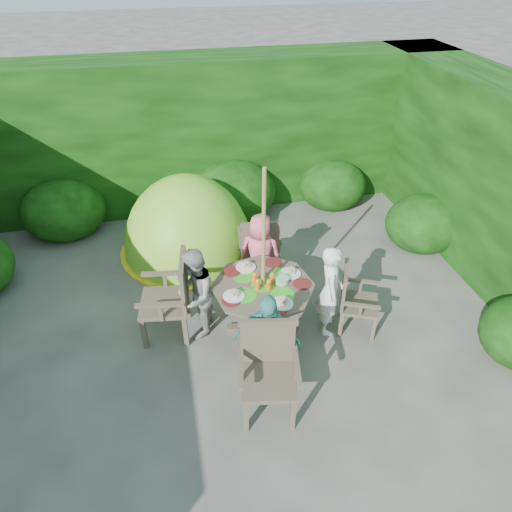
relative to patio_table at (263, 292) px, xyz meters
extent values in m
plane|color=#4A4742|center=(-0.46, -0.42, -0.60)|extent=(60.00, 60.00, 0.00)
cube|color=black|center=(-0.46, 3.58, 0.65)|extent=(9.00, 1.00, 2.50)
cylinder|color=#433A2C|center=(0.00, 0.00, -0.26)|extent=(0.12, 0.12, 0.67)
cube|color=#433A2C|center=(0.00, 0.00, -0.57)|extent=(0.89, 0.25, 0.06)
cube|color=#433A2C|center=(0.00, 0.00, -0.57)|extent=(0.25, 0.89, 0.06)
cylinder|color=#433A2C|center=(0.00, 0.00, 0.09)|extent=(1.42, 1.42, 0.04)
cylinder|color=green|center=(-0.25, -0.14, 0.11)|extent=(0.28, 0.28, 0.00)
cylinder|color=green|center=(0.18, -0.21, 0.11)|extent=(0.28, 0.28, 0.00)
cylinder|color=green|center=(-0.19, 0.21, 0.11)|extent=(0.28, 0.28, 0.00)
cylinder|color=green|center=(0.24, 0.14, 0.11)|extent=(0.28, 0.28, 0.00)
cylinder|color=green|center=(0.00, 0.00, 0.11)|extent=(0.28, 0.28, 0.00)
cylinder|color=white|center=(0.37, 0.14, 0.12)|extent=(0.25, 0.25, 0.01)
cylinder|color=white|center=(-0.14, 0.37, 0.12)|extent=(0.25, 0.25, 0.01)
cylinder|color=white|center=(-0.38, -0.14, 0.12)|extent=(0.25, 0.25, 0.01)
cylinder|color=white|center=(0.13, -0.37, 0.12)|extent=(0.25, 0.25, 0.01)
cylinder|color=#AD160B|center=(0.44, -0.08, 0.12)|extent=(0.22, 0.22, 0.01)
cylinder|color=#AD160B|center=(0.21, 0.40, 0.12)|extent=(0.22, 0.22, 0.01)
cylinder|color=#AD160B|center=(-0.32, 0.33, 0.12)|extent=(0.22, 0.22, 0.01)
cylinder|color=#AD160B|center=(-0.41, -0.20, 0.12)|extent=(0.22, 0.22, 0.01)
cylinder|color=#AD160B|center=(0.06, -0.45, 0.12)|extent=(0.22, 0.22, 0.01)
cylinder|color=#4B9238|center=(0.22, 0.01, 0.15)|extent=(0.18, 0.18, 0.06)
cylinder|color=olive|center=(0.00, 0.00, 0.50)|extent=(0.05, 0.05, 2.20)
cube|color=#433A2C|center=(1.16, -0.20, -0.22)|extent=(0.59, 0.59, 0.04)
cube|color=#433A2C|center=(1.26, -0.46, -0.41)|extent=(0.06, 0.06, 0.37)
cube|color=#433A2C|center=(1.41, -0.10, -0.41)|extent=(0.06, 0.06, 0.37)
cube|color=#433A2C|center=(0.90, -0.31, -0.41)|extent=(0.06, 0.06, 0.37)
cube|color=#433A2C|center=(1.06, 0.05, -0.41)|extent=(0.06, 0.06, 0.37)
cube|color=#433A2C|center=(0.96, -0.12, 0.02)|extent=(0.21, 0.44, 0.44)
cube|color=#433A2C|center=(1.07, -0.41, -0.04)|extent=(0.42, 0.21, 0.04)
cube|color=#433A2C|center=(1.25, 0.01, -0.04)|extent=(0.42, 0.21, 0.04)
cube|color=#433A2C|center=(-1.17, 0.20, -0.13)|extent=(0.62, 0.64, 0.06)
cube|color=#433A2C|center=(-1.38, 0.48, -0.37)|extent=(0.06, 0.06, 0.46)
cube|color=#433A2C|center=(-1.44, -0.01, -0.37)|extent=(0.06, 0.06, 0.46)
cube|color=#433A2C|center=(-0.89, 0.41, -0.37)|extent=(0.06, 0.06, 0.46)
cube|color=#433A2C|center=(-0.96, -0.07, -0.37)|extent=(0.06, 0.06, 0.46)
cube|color=#433A2C|center=(-0.90, 0.17, 0.17)|extent=(0.12, 0.57, 0.55)
cube|color=#433A2C|center=(-1.13, 0.49, 0.09)|extent=(0.55, 0.13, 0.04)
cube|color=#433A2C|center=(-1.20, -0.08, 0.09)|extent=(0.55, 0.13, 0.04)
cube|color=#433A2C|center=(0.20, 1.16, -0.17)|extent=(0.57, 0.55, 0.05)
cube|color=#433A2C|center=(0.44, 1.36, -0.39)|extent=(0.05, 0.05, 0.42)
cube|color=#433A2C|center=(0.00, 1.40, -0.39)|extent=(0.05, 0.05, 0.42)
cube|color=#433A2C|center=(0.40, 0.92, -0.39)|extent=(0.05, 0.05, 0.42)
cube|color=#433A2C|center=(-0.04, 0.96, -0.39)|extent=(0.05, 0.05, 0.42)
cube|color=#433A2C|center=(0.18, 0.92, 0.10)|extent=(0.53, 0.09, 0.50)
cube|color=#433A2C|center=(0.46, 1.14, 0.03)|extent=(0.09, 0.51, 0.04)
cube|color=#433A2C|center=(-0.06, 1.18, 0.03)|extent=(0.09, 0.51, 0.04)
cube|color=#433A2C|center=(-0.21, -1.16, -0.15)|extent=(0.63, 0.61, 0.05)
cube|color=#433A2C|center=(-0.47, -1.35, -0.38)|extent=(0.06, 0.06, 0.44)
cube|color=#433A2C|center=(-0.02, -1.43, -0.38)|extent=(0.06, 0.06, 0.44)
cube|color=#433A2C|center=(-0.39, -0.90, -0.38)|extent=(0.06, 0.06, 0.44)
cube|color=#433A2C|center=(0.06, -0.98, -0.38)|extent=(0.06, 0.06, 0.44)
cube|color=#433A2C|center=(-0.16, -0.92, 0.13)|extent=(0.54, 0.14, 0.52)
cube|color=#433A2C|center=(-0.48, -1.11, 0.06)|extent=(0.14, 0.52, 0.04)
cube|color=#433A2C|center=(0.06, -1.21, 0.06)|extent=(0.14, 0.52, 0.04)
imported|color=white|center=(0.78, -0.14, 0.01)|extent=(0.39, 0.50, 1.21)
imported|color=#A5A4A0|center=(-0.79, 0.14, 0.00)|extent=(0.58, 0.68, 1.20)
imported|color=#EE627E|center=(0.13, 0.79, -0.01)|extent=(0.67, 0.57, 1.17)
imported|color=#49ABA0|center=(-0.14, -0.79, 0.01)|extent=(0.77, 0.54, 1.22)
ellipsoid|color=#8CDC2A|center=(-0.75, 1.98, -0.60)|extent=(2.37, 2.37, 2.42)
ellipsoid|color=black|center=(-0.59, 1.32, -0.60)|extent=(0.74, 0.50, 0.83)
cylinder|color=yellow|center=(-0.75, 1.98, -0.59)|extent=(2.11, 2.11, 0.03)
camera|label=1|loc=(-0.94, -4.03, 3.49)|focal=32.00mm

